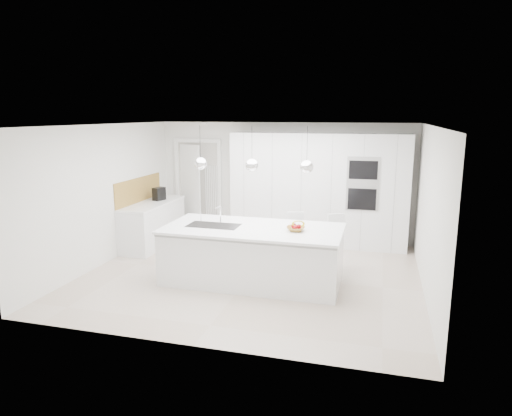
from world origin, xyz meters
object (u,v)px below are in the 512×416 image
(island_base, at_px, (252,256))
(bar_stool_left, at_px, (294,241))
(espresso_machine, at_px, (159,194))
(bar_stool_right, at_px, (335,243))
(fruit_bowl, at_px, (296,229))

(island_base, xyz_separation_m, bar_stool_left, (0.51, 0.88, 0.06))
(island_base, bearing_deg, espresso_machine, 144.90)
(bar_stool_right, bearing_deg, bar_stool_left, 164.75)
(espresso_machine, bearing_deg, island_base, -17.64)
(espresso_machine, height_order, bar_stool_left, espresso_machine)
(fruit_bowl, relative_size, espresso_machine, 1.05)
(fruit_bowl, bearing_deg, espresso_machine, 151.19)
(espresso_machine, relative_size, bar_stool_left, 0.28)
(bar_stool_left, xyz_separation_m, bar_stool_right, (0.71, 0.09, -0.01))
(espresso_machine, distance_m, bar_stool_right, 3.87)
(fruit_bowl, distance_m, espresso_machine, 3.69)
(island_base, bearing_deg, fruit_bowl, 0.14)
(bar_stool_left, bearing_deg, espresso_machine, 143.02)
(island_base, relative_size, bar_stool_left, 2.88)
(espresso_machine, bearing_deg, bar_stool_left, 1.09)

